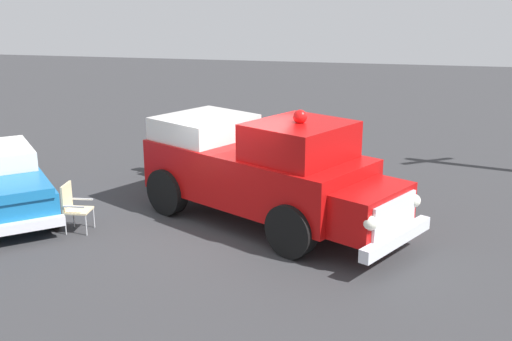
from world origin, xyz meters
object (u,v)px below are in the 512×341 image
at_px(vintage_fire_truck, 264,169).
at_px(lawn_chair_near_truck, 168,153).
at_px(spectator_seated, 164,150).
at_px(traffic_cone, 210,157).
at_px(lawn_chair_spare, 73,204).

xyz_separation_m(vintage_fire_truck, lawn_chair_near_truck, (-3.26, 3.05, -0.61)).
bearing_deg(lawn_chair_near_truck, spectator_seated, -117.78).
relative_size(spectator_seated, traffic_cone, 2.03).
height_order(lawn_chair_spare, spectator_seated, spectator_seated).
xyz_separation_m(lawn_chair_spare, spectator_seated, (0.45, 4.21, 0.11)).
bearing_deg(lawn_chair_spare, spectator_seated, 83.91).
bearing_deg(traffic_cone, lawn_chair_near_truck, -140.70).
bearing_deg(traffic_cone, vintage_fire_truck, -58.95).
bearing_deg(spectator_seated, vintage_fire_truck, -41.41).
relative_size(vintage_fire_truck, spectator_seated, 4.85).
relative_size(vintage_fire_truck, traffic_cone, 9.84).
bearing_deg(lawn_chair_near_truck, traffic_cone, 39.30).
bearing_deg(vintage_fire_truck, lawn_chair_near_truck, 136.93).
height_order(lawn_chair_spare, traffic_cone, lawn_chair_spare).
bearing_deg(lawn_chair_spare, traffic_cone, 73.99).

